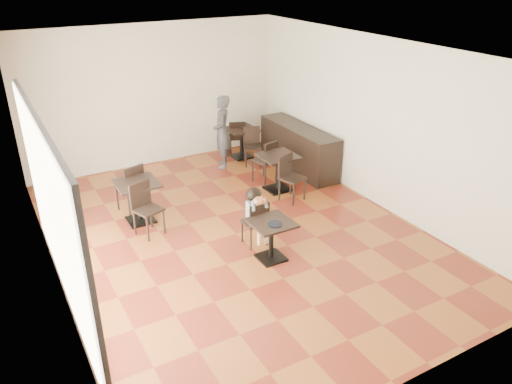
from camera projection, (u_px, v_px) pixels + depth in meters
floor at (236, 234)px, 8.88m from camera, size 6.00×8.00×0.01m
ceiling at (233, 50)px, 7.51m from camera, size 6.00×8.00×0.01m
wall_back at (154, 96)px, 11.34m from camera, size 6.00×0.01×3.20m
wall_front at (416, 270)px, 5.05m from camera, size 6.00×0.01×3.20m
wall_left at (41, 187)px, 6.86m from camera, size 0.01×8.00×3.20m
wall_right at (374, 122)px, 9.53m from camera, size 0.01×8.00×3.20m
storefront_window at (52, 214)px, 6.57m from camera, size 0.04×4.50×2.60m
child_table at (271, 240)px, 8.01m from camera, size 0.65×0.65×0.69m
child_chair at (255, 222)px, 8.42m from camera, size 0.37×0.37×0.82m
child at (255, 217)px, 8.37m from camera, size 0.37×0.52×1.04m
plate at (275, 224)px, 7.79m from camera, size 0.23×0.23×0.01m
pizza_slice at (260, 201)px, 8.06m from camera, size 0.24×0.19×0.06m
adult_patron at (222, 132)px, 11.39m from camera, size 0.61×0.72×1.68m
cafe_table_mid at (278, 173)px, 10.39m from camera, size 0.94×0.94×0.78m
cafe_table_left at (139, 202)px, 9.15m from camera, size 0.96×0.96×0.79m
cafe_table_back at (241, 143)px, 12.12m from camera, size 0.91×0.91×0.73m
chair_mid_a at (264, 161)px, 10.79m from camera, size 0.54×0.54×0.94m
chair_mid_b at (292, 179)px, 9.93m from camera, size 0.54×0.54×0.94m
chair_left_a at (130, 187)px, 9.55m from camera, size 0.55×0.55×0.95m
chair_left_b at (148, 210)px, 8.69m from camera, size 0.55×0.55×0.95m
chair_back_a at (237, 137)px, 12.27m from camera, size 0.52×0.52×0.88m
chair_back_b at (252, 147)px, 11.65m from camera, size 0.52×0.52×0.88m
service_counter at (298, 148)px, 11.42m from camera, size 0.60×2.40×1.00m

